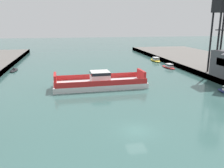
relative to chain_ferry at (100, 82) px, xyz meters
name	(u,v)px	position (x,y,z in m)	size (l,w,h in m)	color
ground_plane	(137,131)	(1.54, -21.86, -1.06)	(400.00, 400.00, 0.00)	#3D6660
chain_ferry	(100,82)	(0.00, 0.00, 0.00)	(19.70, 7.29, 3.45)	silver
moored_boat_near_left	(14,70)	(-21.69, 22.12, -0.85)	(1.92, 5.88, 0.90)	black
moored_boat_near_right	(156,60)	(24.67, 31.24, -0.53)	(3.29, 8.25, 1.45)	yellow
moored_boat_mid_right	(169,66)	(23.80, 17.94, -0.56)	(2.78, 6.94, 1.33)	red
crane_tower	(223,13)	(29.90, 3.41, 14.43)	(3.88, 3.88, 17.42)	black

